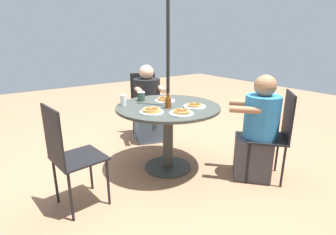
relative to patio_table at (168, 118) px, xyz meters
The scene contains 15 objects.
ground_plane 0.62m from the patio_table, ahead, with size 12.00×12.00×0.00m, color #9E7051.
patio_table is the anchor object (origin of this frame).
umbrella_pole 0.39m from the patio_table, ahead, with size 0.04×0.04×2.02m, color black.
patio_chair_north 1.16m from the patio_table, 107.83° to the right, with size 0.52×0.52×0.97m.
diner_north 0.99m from the patio_table, 107.83° to the right, with size 0.52×0.60×1.12m.
patio_chair_east 1.16m from the patio_table, ahead, with size 0.45×0.45×0.97m.
patio_chair_south 1.16m from the patio_table, 131.83° to the left, with size 0.58×0.58×0.97m.
diner_south 0.99m from the patio_table, 131.83° to the left, with size 0.58×0.59×1.14m.
pancake_plate_a 0.34m from the patio_table, 131.22° to the left, with size 0.24×0.24×0.05m.
pancake_plate_b 0.27m from the patio_table, 114.69° to the right, with size 0.24×0.24×0.06m.
pancake_plate_c 0.37m from the patio_table, 24.31° to the left, with size 0.24×0.24×0.05m.
pancake_plate_d 0.40m from the patio_table, 75.48° to the left, with size 0.24×0.24×0.05m.
syrup_bottle 0.23m from the patio_table, 55.66° to the left, with size 0.09×0.07×0.16m.
coffee_cup 0.45m from the patio_table, 71.83° to the right, with size 0.09×0.09×0.11m.
drinking_glass_a 0.54m from the patio_table, 36.92° to the right, with size 0.07×0.07×0.12m, color silver.
Camera 1 is at (1.67, 2.30, 1.51)m, focal length 28.00 mm.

